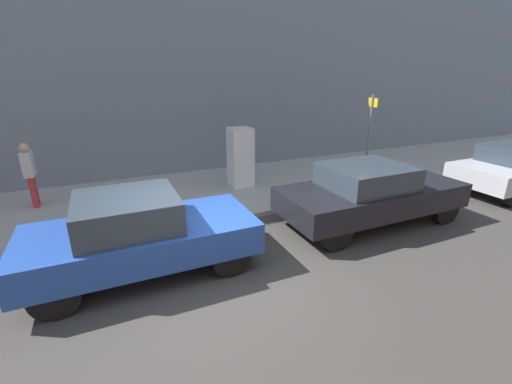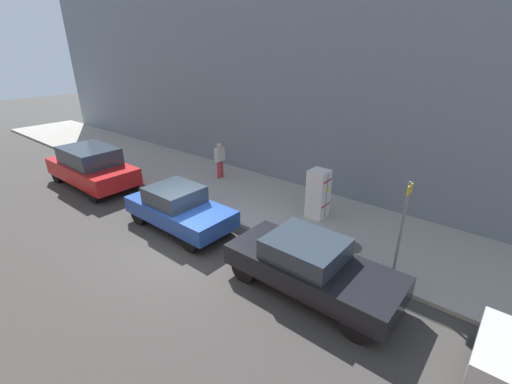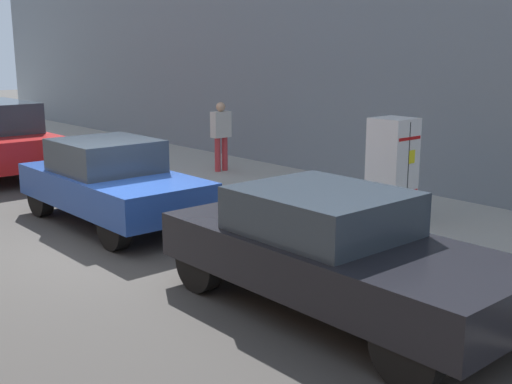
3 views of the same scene
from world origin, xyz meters
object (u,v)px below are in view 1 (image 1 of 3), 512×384
object	(u,v)px
discarded_refrigerator	(241,157)
pedestrian_walking_far	(29,171)
street_sign_post	(369,137)
parked_sedan_dark	(370,193)
parked_hatchback_blue	(139,234)

from	to	relation	value
discarded_refrigerator	pedestrian_walking_far	distance (m)	5.45
street_sign_post	parked_sedan_dark	xyz separation A→B (m)	(1.86, -1.48, -0.86)
discarded_refrigerator	parked_sedan_dark	distance (m)	3.95
pedestrian_walking_far	street_sign_post	bearing A→B (deg)	87.26
street_sign_post	pedestrian_walking_far	size ratio (longest dim) A/B	1.62
discarded_refrigerator	parked_hatchback_blue	bearing A→B (deg)	-43.32
street_sign_post	parked_hatchback_blue	world-z (taller)	street_sign_post
discarded_refrigerator	street_sign_post	xyz separation A→B (m)	(1.63, 3.31, 0.61)
discarded_refrigerator	street_sign_post	bearing A→B (deg)	63.72
parked_hatchback_blue	parked_sedan_dark	xyz separation A→B (m)	(0.00, 5.12, -0.00)
pedestrian_walking_far	parked_sedan_dark	world-z (taller)	pedestrian_walking_far
parked_sedan_dark	pedestrian_walking_far	bearing A→B (deg)	-119.31
street_sign_post	pedestrian_walking_far	xyz separation A→B (m)	(-2.21, -8.73, -0.54)
street_sign_post	parked_hatchback_blue	bearing A→B (deg)	-74.29
discarded_refrigerator	parked_sedan_dark	bearing A→B (deg)	27.61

